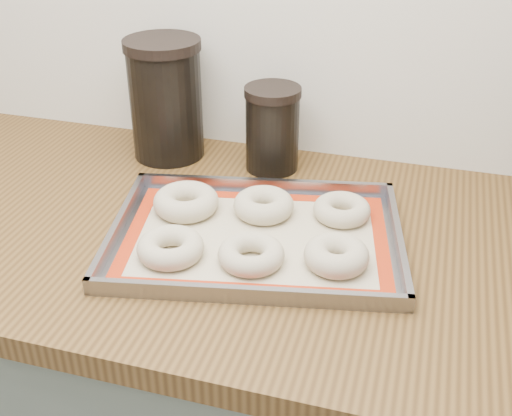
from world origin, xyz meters
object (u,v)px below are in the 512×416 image
(bagel_back_mid, at_px, (264,205))
(canister_left, at_px, (166,99))
(canister_mid, at_px, (272,128))
(baking_tray, at_px, (256,236))
(bagel_front_right, at_px, (336,255))
(bagel_back_right, at_px, (342,210))
(bagel_front_left, at_px, (171,248))
(bagel_back_left, at_px, (186,202))
(bagel_front_mid, at_px, (251,254))

(bagel_back_mid, height_order, canister_left, canister_left)
(bagel_back_mid, bearing_deg, canister_mid, 100.73)
(baking_tray, relative_size, bagel_front_right, 5.26)
(bagel_back_right, xyz_separation_m, canister_mid, (-0.16, 0.16, 0.06))
(bagel_front_right, xyz_separation_m, bagel_back_right, (-0.02, 0.14, -0.00))
(bagel_front_left, bearing_deg, canister_left, 113.23)
(bagel_back_mid, xyz_separation_m, canister_left, (-0.25, 0.19, 0.10))
(bagel_back_mid, bearing_deg, bagel_back_left, -168.15)
(canister_left, bearing_deg, bagel_back_left, -60.34)
(baking_tray, bearing_deg, bagel_back_mid, 96.30)
(baking_tray, relative_size, bagel_back_mid, 5.04)
(bagel_front_mid, distance_m, bagel_back_left, 0.19)
(bagel_front_mid, bearing_deg, bagel_back_mid, 98.26)
(bagel_front_right, distance_m, bagel_back_mid, 0.18)
(canister_mid, bearing_deg, canister_left, 179.63)
(canister_left, bearing_deg, bagel_front_right, -37.14)
(canister_left, xyz_separation_m, canister_mid, (0.22, -0.00, -0.04))
(bagel_front_left, height_order, bagel_back_left, bagel_back_left)
(baking_tray, bearing_deg, bagel_front_mid, -79.67)
(bagel_front_right, height_order, bagel_back_right, bagel_front_right)
(bagel_front_mid, xyz_separation_m, canister_mid, (-0.06, 0.33, 0.06))
(bagel_front_right, relative_size, bagel_back_mid, 0.96)
(bagel_front_mid, height_order, bagel_front_right, bagel_front_right)
(bagel_front_mid, xyz_separation_m, bagel_back_right, (0.11, 0.17, -0.00))
(bagel_back_left, height_order, bagel_back_mid, bagel_back_left)
(bagel_front_left, xyz_separation_m, bagel_front_right, (0.25, 0.05, 0.00))
(baking_tray, height_order, bagel_back_left, bagel_back_left)
(bagel_front_mid, bearing_deg, bagel_back_left, 142.31)
(bagel_back_left, relative_size, canister_mid, 0.68)
(bagel_front_left, xyz_separation_m, bagel_back_mid, (0.10, 0.16, 0.00))
(bagel_front_left, bearing_deg, bagel_back_left, 101.75)
(bagel_back_left, bearing_deg, baking_tray, -18.72)
(bagel_back_left, bearing_deg, bagel_back_mid, 11.85)
(bagel_front_left, distance_m, bagel_back_left, 0.14)
(bagel_back_left, bearing_deg, bagel_front_mid, -37.69)
(baking_tray, distance_m, bagel_back_right, 0.16)
(bagel_back_mid, xyz_separation_m, canister_mid, (-0.03, 0.18, 0.06))
(canister_left, bearing_deg, canister_mid, -0.37)
(bagel_back_right, bearing_deg, bagel_front_left, -140.97)
(bagel_front_mid, bearing_deg, bagel_front_right, 13.21)
(baking_tray, xyz_separation_m, bagel_back_mid, (-0.01, 0.07, 0.02))
(bagel_front_right, distance_m, bagel_back_left, 0.29)
(bagel_front_mid, distance_m, bagel_back_mid, 0.15)
(baking_tray, xyz_separation_m, canister_mid, (-0.04, 0.26, 0.08))
(bagel_front_right, relative_size, canister_mid, 0.60)
(bagel_front_left, relative_size, canister_mid, 0.63)
(baking_tray, height_order, canister_mid, canister_mid)
(baking_tray, xyz_separation_m, bagel_front_left, (-0.11, -0.09, 0.01))
(bagel_front_left, xyz_separation_m, canister_left, (-0.15, 0.35, 0.10))
(bagel_front_left, distance_m, bagel_front_mid, 0.12)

